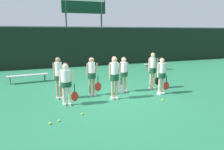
% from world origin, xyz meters
% --- Properties ---
extents(ground_plane, '(140.00, 140.00, 0.00)m').
position_xyz_m(ground_plane, '(0.00, 0.00, 0.00)').
color(ground_plane, '#26724C').
extents(fence_windscreen, '(60.00, 0.08, 3.12)m').
position_xyz_m(fence_windscreen, '(0.00, 8.62, 1.57)').
color(fence_windscreen, black).
rests_on(fence_windscreen, ground_plane).
extents(scoreboard, '(3.71, 0.15, 5.45)m').
position_xyz_m(scoreboard, '(1.27, 10.08, 4.27)').
color(scoreboard, '#515156').
rests_on(scoreboard, ground_plane).
extents(bench_courtside, '(2.18, 0.53, 0.43)m').
position_xyz_m(bench_courtside, '(-3.42, 4.04, 0.37)').
color(bench_courtside, '#B2B2B7').
rests_on(bench_courtside, ground_plane).
extents(bench_far, '(1.84, 0.53, 0.45)m').
position_xyz_m(bench_far, '(5.28, 5.03, 0.39)').
color(bench_far, '#B2B2B7').
rests_on(bench_far, ground_plane).
extents(player_0, '(0.67, 0.41, 1.61)m').
position_xyz_m(player_0, '(-2.05, -0.49, 0.96)').
color(player_0, beige).
rests_on(player_0, ground_plane).
extents(player_1, '(0.64, 0.36, 1.77)m').
position_xyz_m(player_1, '(-0.09, -0.41, 1.05)').
color(player_1, tan).
rests_on(player_1, ground_plane).
extents(player_2, '(0.65, 0.36, 1.63)m').
position_xyz_m(player_2, '(2.12, -0.44, 0.95)').
color(player_2, beige).
rests_on(player_2, ground_plane).
extents(player_3, '(0.63, 0.33, 1.75)m').
position_xyz_m(player_3, '(-2.19, 0.41, 1.02)').
color(player_3, tan).
rests_on(player_3, ground_plane).
extents(player_4, '(0.64, 0.35, 1.69)m').
position_xyz_m(player_4, '(-0.81, 0.42, 0.99)').
color(player_4, tan).
rests_on(player_4, ground_plane).
extents(player_5, '(0.66, 0.36, 1.62)m').
position_xyz_m(player_5, '(0.70, 0.49, 0.96)').
color(player_5, tan).
rests_on(player_5, ground_plane).
extents(player_6, '(0.60, 0.34, 1.75)m').
position_xyz_m(player_6, '(2.22, 0.47, 1.02)').
color(player_6, tan).
rests_on(player_6, ground_plane).
extents(tennis_ball_0, '(0.06, 0.06, 0.06)m').
position_xyz_m(tennis_ball_0, '(3.10, 1.51, 0.03)').
color(tennis_ball_0, '#CCE033').
rests_on(tennis_ball_0, ground_plane).
extents(tennis_ball_1, '(0.06, 0.06, 0.06)m').
position_xyz_m(tennis_ball_1, '(-1.74, -1.65, 0.03)').
color(tennis_ball_1, '#CCE033').
rests_on(tennis_ball_1, ground_plane).
extents(tennis_ball_2, '(0.07, 0.07, 0.07)m').
position_xyz_m(tennis_ball_2, '(-2.82, -2.06, 0.04)').
color(tennis_ball_2, '#CCE033').
rests_on(tennis_ball_2, ground_plane).
extents(tennis_ball_3, '(0.07, 0.07, 0.07)m').
position_xyz_m(tennis_ball_3, '(1.63, -1.32, 0.04)').
color(tennis_ball_3, '#CCE033').
rests_on(tennis_ball_3, ground_plane).
extents(tennis_ball_4, '(0.07, 0.07, 0.07)m').
position_xyz_m(tennis_ball_4, '(-2.55, -1.95, 0.03)').
color(tennis_ball_4, '#CCE033').
rests_on(tennis_ball_4, ground_plane).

